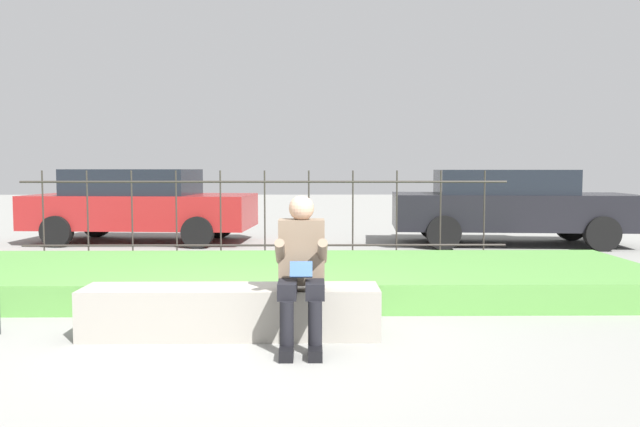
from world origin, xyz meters
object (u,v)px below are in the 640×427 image
object	(u,v)px
stone_bench	(231,314)
car_parked_left	(141,204)
car_parked_right	(509,205)
person_seated_reader	(301,265)

from	to	relation	value
stone_bench	car_parked_left	world-z (taller)	car_parked_left
car_parked_right	stone_bench	bearing A→B (deg)	-119.78
car_parked_right	car_parked_left	world-z (taller)	car_parked_left
person_seated_reader	car_parked_left	xyz separation A→B (m)	(-3.30, 7.30, 0.09)
person_seated_reader	car_parked_right	bearing A→B (deg)	60.23
stone_bench	person_seated_reader	distance (m)	0.83
stone_bench	person_seated_reader	size ratio (longest dim) A/B	2.08
person_seated_reader	car_parked_left	size ratio (longest dim) A/B	0.28
car_parked_right	car_parked_left	bearing A→B (deg)	-179.22
person_seated_reader	car_parked_right	world-z (taller)	car_parked_right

